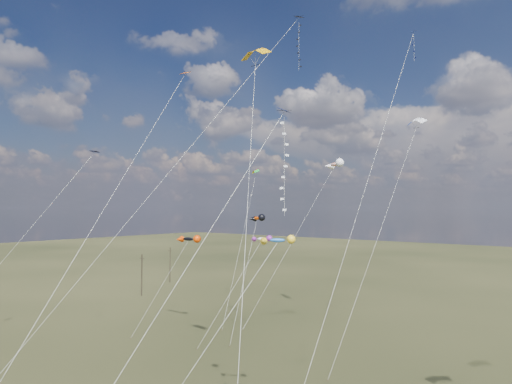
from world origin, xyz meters
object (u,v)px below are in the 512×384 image
Objects in this scene: utility_pole_far at (170,264)px; novelty_black_orange at (188,239)px; parafoil_yellow at (255,51)px; utility_pole_near at (142,275)px; diamond_black_high at (281,62)px.

utility_pole_far is 42.73m from novelty_black_orange.
parafoil_yellow is at bearing -30.52° from novelty_black_orange.
parafoil_yellow reaches higher than utility_pole_far.
utility_pole_near is 1.00× the size of utility_pole_far.
diamond_black_high is 2.91× the size of novelty_black_orange.
utility_pole_far is at bearing 142.61° from novelty_black_orange.
diamond_black_high is 28.20m from novelty_black_orange.
novelty_black_orange is at bearing -37.39° from utility_pole_far.
utility_pole_near is 16.12m from utility_pole_far.
novelty_black_orange is at bearing 149.48° from parafoil_yellow.
parafoil_yellow is at bearing -34.72° from utility_pole_far.
parafoil_yellow reaches higher than novelty_black_orange.
diamond_black_high is (52.32, -29.62, 28.91)m from utility_pole_far.
parafoil_yellow is 2.39× the size of novelty_black_orange.
parafoil_yellow is at bearing -27.37° from utility_pole_near.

